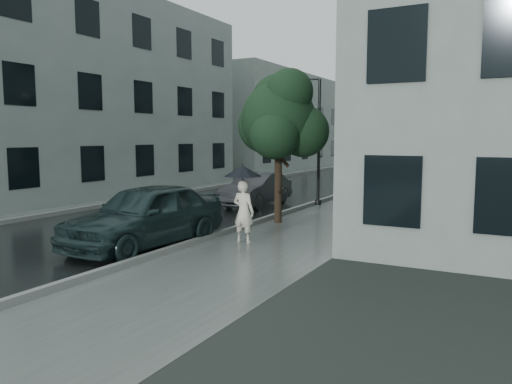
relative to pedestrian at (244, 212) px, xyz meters
The scene contains 14 objects.
ground 2.24m from the pedestrian, 73.80° to the right, with size 120.00×120.00×0.00m, color black.
sidewalk 10.07m from the pedestrian, 85.25° to the left, with size 3.50×60.00×0.01m, color slate.
kerb_near 10.08m from the pedestrian, 95.68° to the left, with size 0.15×60.00×0.15m, color slate.
asphalt_road 10.99m from the pedestrian, 114.20° to the left, with size 6.85×60.00×0.00m, color black.
kerb_far 12.82m from the pedestrian, 128.64° to the left, with size 0.15×60.00×0.15m, color slate.
sidewalk_far 13.42m from the pedestrian, 131.73° to the left, with size 1.70×60.00×0.01m, color #4C5451.
building_far_a 15.01m from the pedestrian, 155.54° to the left, with size 7.02×20.00×9.50m.
building_far_b 31.11m from the pedestrian, 115.22° to the left, with size 7.02×18.00×8.00m.
pedestrian is the anchor object (origin of this frame).
umbrella 1.05m from the pedestrian, 148.89° to the left, with size 1.24×1.24×1.12m.
street_tree 4.15m from the pedestrian, 98.95° to the left, with size 3.08×2.80×4.81m.
lamp_post 8.04m from the pedestrian, 97.56° to the left, with size 0.84×0.39×5.11m.
car_near 2.46m from the pedestrian, 142.47° to the right, with size 1.87×4.64×1.58m, color #1A2C2D.
car_far 6.93m from the pedestrian, 114.93° to the left, with size 1.39×3.98×1.31m, color #272A2D.
Camera 1 is at (5.62, -9.09, 2.74)m, focal length 35.00 mm.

